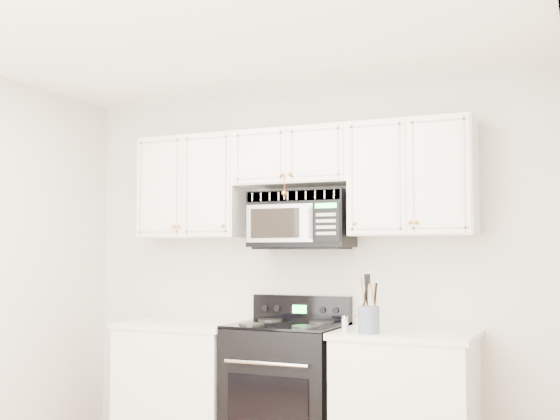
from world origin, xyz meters
The scene contains 9 objects.
room centered at (0.00, 0.00, 1.30)m, with size 3.51×3.51×2.61m.
base_cabinet_left centered at (-0.80, 1.44, 0.43)m, with size 0.86×0.65×0.92m.
base_cabinet_right centered at (0.80, 1.44, 0.43)m, with size 0.86×0.65×0.92m.
range centered at (-0.01, 1.45, 0.48)m, with size 0.72×0.66×1.11m.
upper_cabinets centered at (0.00, 1.58, 1.93)m, with size 2.44×0.37×0.75m.
microwave centered at (0.04, 1.57, 1.64)m, with size 0.69×0.40×0.38m.
utensil_crock centered at (0.62, 1.24, 1.01)m, with size 0.13×0.13×0.35m.
shaker_salt centered at (0.45, 1.28, 0.97)m, with size 0.04×0.04×0.10m.
shaker_pepper centered at (0.54, 1.30, 0.97)m, with size 0.04×0.04×0.10m.
Camera 1 is at (1.85, -2.92, 1.41)m, focal length 45.00 mm.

